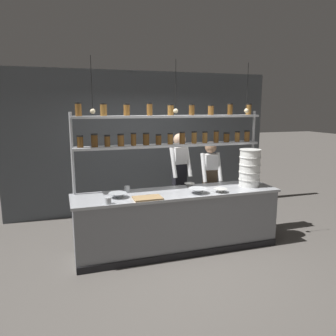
# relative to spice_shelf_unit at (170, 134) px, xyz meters

# --- Properties ---
(ground_plane) EXTENTS (40.00, 40.00, 0.00)m
(ground_plane) POSITION_rel_spice_shelf_unit_xyz_m (0.01, -0.33, -1.78)
(ground_plane) COLOR #5B5651
(back_wall) EXTENTS (5.55, 0.12, 2.90)m
(back_wall) POSITION_rel_spice_shelf_unit_xyz_m (0.01, 1.78, -0.33)
(back_wall) COLOR #4C5156
(back_wall) RESTS_ON ground_plane
(prep_counter) EXTENTS (3.15, 0.76, 0.92)m
(prep_counter) POSITION_rel_spice_shelf_unit_xyz_m (0.01, -0.33, -1.32)
(prep_counter) COLOR gray
(prep_counter) RESTS_ON ground_plane
(spice_shelf_unit) EXTENTS (3.04, 0.28, 2.25)m
(spice_shelf_unit) POSITION_rel_spice_shelf_unit_xyz_m (0.00, 0.00, 0.00)
(spice_shelf_unit) COLOR #ADAFB5
(spice_shelf_unit) RESTS_ON ground_plane
(chef_left) EXTENTS (0.38, 0.31, 1.73)m
(chef_left) POSITION_rel_spice_shelf_unit_xyz_m (0.35, 0.50, -0.77)
(chef_left) COLOR black
(chef_left) RESTS_ON ground_plane
(chef_center) EXTENTS (0.38, 0.29, 1.59)m
(chef_center) POSITION_rel_spice_shelf_unit_xyz_m (0.86, 0.31, -0.87)
(chef_center) COLOR black
(chef_center) RESTS_ON ground_plane
(container_stack) EXTENTS (0.34, 0.34, 0.60)m
(container_stack) POSITION_rel_spice_shelf_unit_xyz_m (1.24, -0.36, -0.55)
(container_stack) COLOR white
(container_stack) RESTS_ON prep_counter
(cutting_board) EXTENTS (0.40, 0.26, 0.02)m
(cutting_board) POSITION_rel_spice_shelf_unit_xyz_m (-0.52, -0.57, -0.84)
(cutting_board) COLOR #A88456
(cutting_board) RESTS_ON prep_counter
(prep_bowl_near_left) EXTENTS (0.17, 0.17, 0.05)m
(prep_bowl_near_left) POSITION_rel_spice_shelf_unit_xyz_m (0.32, -0.05, -0.83)
(prep_bowl_near_left) COLOR silver
(prep_bowl_near_left) RESTS_ON prep_counter
(prep_bowl_center_front) EXTENTS (0.21, 0.21, 0.06)m
(prep_bowl_center_front) POSITION_rel_spice_shelf_unit_xyz_m (0.61, -0.57, -0.83)
(prep_bowl_center_front) COLOR silver
(prep_bowl_center_front) RESTS_ON prep_counter
(prep_bowl_center_back) EXTENTS (0.26, 0.26, 0.07)m
(prep_bowl_center_back) POSITION_rel_spice_shelf_unit_xyz_m (-0.91, -0.38, -0.82)
(prep_bowl_center_back) COLOR #B2B7BC
(prep_bowl_center_back) RESTS_ON prep_counter
(prep_bowl_near_right) EXTENTS (0.28, 0.28, 0.08)m
(prep_bowl_near_right) POSITION_rel_spice_shelf_unit_xyz_m (0.27, -0.51, -0.82)
(prep_bowl_near_right) COLOR silver
(prep_bowl_near_right) RESTS_ON prep_counter
(serving_cup_front) EXTENTS (0.09, 0.09, 0.09)m
(serving_cup_front) POSITION_rel_spice_shelf_unit_xyz_m (-1.08, -0.64, -0.81)
(serving_cup_front) COLOR #B2B7BC
(serving_cup_front) RESTS_ON prep_counter
(serving_cup_by_board) EXTENTS (0.08, 0.08, 0.10)m
(serving_cup_by_board) POSITION_rel_spice_shelf_unit_xyz_m (-0.72, -0.12, -0.81)
(serving_cup_by_board) COLOR #B2B7BC
(serving_cup_by_board) RESTS_ON prep_counter
(pendant_light_row) EXTENTS (2.42, 0.07, 0.76)m
(pendant_light_row) POSITION_rel_spice_shelf_unit_xyz_m (-0.03, -0.33, 0.40)
(pendant_light_row) COLOR black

